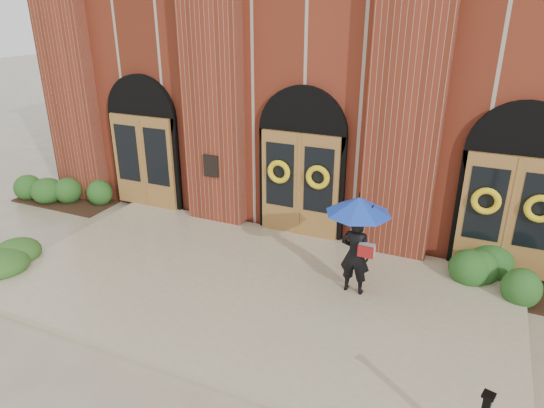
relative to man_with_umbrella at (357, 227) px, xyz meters
The scene contains 7 objects.
ground 2.54m from the man_with_umbrella, 158.91° to the right, with size 90.00×90.00×0.00m, color gray.
landing 2.46m from the man_with_umbrella, 162.95° to the right, with size 10.00×5.30×0.15m, color tan.
church_building 8.51m from the man_with_umbrella, 103.27° to the left, with size 16.20×12.53×7.00m.
man_with_umbrella is the anchor object (origin of this frame).
hedge_wall_left 9.17m from the man_with_umbrella, behind, with size 2.69×1.08×0.69m, color #214B19.
hedge_wall_right 3.80m from the man_with_umbrella, 23.97° to the left, with size 2.79×1.11×0.72m, color #214D1B.
hedge_front_left 7.43m from the man_with_umbrella, 163.10° to the right, with size 1.42×1.22×0.50m, color #29501B.
Camera 1 is at (3.74, -7.32, 5.33)m, focal length 32.00 mm.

